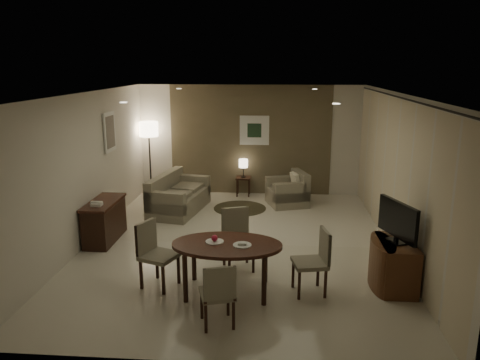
# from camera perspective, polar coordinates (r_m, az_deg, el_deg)

# --- Properties ---
(room_shell) EXTENTS (5.50, 7.00, 2.70)m
(room_shell) POSITION_cam_1_polar(r_m,az_deg,el_deg) (8.57, 0.10, 1.62)
(room_shell) COLOR beige
(room_shell) RESTS_ON ground
(taupe_accent) EXTENTS (3.96, 0.03, 2.70)m
(taupe_accent) POSITION_cam_1_polar(r_m,az_deg,el_deg) (11.60, 1.27, 4.87)
(taupe_accent) COLOR brown
(taupe_accent) RESTS_ON wall_back
(curtain_wall) EXTENTS (0.08, 6.70, 2.58)m
(curtain_wall) POSITION_cam_1_polar(r_m,az_deg,el_deg) (8.42, 18.40, 0.45)
(curtain_wall) COLOR beige
(curtain_wall) RESTS_ON wall_right
(curtain_rod) EXTENTS (0.03, 6.80, 0.03)m
(curtain_rod) POSITION_cam_1_polar(r_m,az_deg,el_deg) (8.22, 19.11, 9.43)
(curtain_rod) COLOR black
(curtain_rod) RESTS_ON wall_right
(art_back_frame) EXTENTS (0.72, 0.03, 0.72)m
(art_back_frame) POSITION_cam_1_polar(r_m,az_deg,el_deg) (11.53, 1.77, 6.07)
(art_back_frame) COLOR silver
(art_back_frame) RESTS_ON wall_back
(art_back_canvas) EXTENTS (0.34, 0.01, 0.34)m
(art_back_canvas) POSITION_cam_1_polar(r_m,az_deg,el_deg) (11.51, 1.76, 6.06)
(art_back_canvas) COLOR #1C331E
(art_back_canvas) RESTS_ON wall_back
(art_left_frame) EXTENTS (0.03, 0.60, 0.80)m
(art_left_frame) POSITION_cam_1_polar(r_m,az_deg,el_deg) (9.84, -15.61, 5.67)
(art_left_frame) COLOR silver
(art_left_frame) RESTS_ON wall_left
(art_left_canvas) EXTENTS (0.01, 0.46, 0.64)m
(art_left_canvas) POSITION_cam_1_polar(r_m,az_deg,el_deg) (9.83, -15.53, 5.67)
(art_left_canvas) COLOR gray
(art_left_canvas) RESTS_ON wall_left
(downlight_nl) EXTENTS (0.10, 0.10, 0.01)m
(downlight_nl) POSITION_cam_1_polar(r_m,az_deg,el_deg) (6.50, -14.00, 9.16)
(downlight_nl) COLOR white
(downlight_nl) RESTS_ON ceiling
(downlight_nr) EXTENTS (0.10, 0.10, 0.01)m
(downlight_nr) POSITION_cam_1_polar(r_m,az_deg,el_deg) (6.22, 11.66, 9.09)
(downlight_nr) COLOR white
(downlight_nr) RESTS_ON ceiling
(downlight_fl) EXTENTS (0.10, 0.10, 0.01)m
(downlight_fl) POSITION_cam_1_polar(r_m,az_deg,el_deg) (9.97, -7.46, 10.99)
(downlight_fl) COLOR white
(downlight_fl) RESTS_ON ceiling
(downlight_fr) EXTENTS (0.10, 0.10, 0.01)m
(downlight_fr) POSITION_cam_1_polar(r_m,az_deg,el_deg) (9.79, 9.10, 10.88)
(downlight_fr) COLOR white
(downlight_fr) RESTS_ON ceiling
(console_desk) EXTENTS (0.48, 1.20, 0.75)m
(console_desk) POSITION_cam_1_polar(r_m,az_deg,el_deg) (8.99, -16.19, -4.81)
(console_desk) COLOR #452016
(console_desk) RESTS_ON floor
(telephone) EXTENTS (0.20, 0.14, 0.09)m
(telephone) POSITION_cam_1_polar(r_m,az_deg,el_deg) (8.60, -17.07, -2.75)
(telephone) COLOR white
(telephone) RESTS_ON console_desk
(tv_cabinet) EXTENTS (0.48, 0.90, 0.70)m
(tv_cabinet) POSITION_cam_1_polar(r_m,az_deg,el_deg) (7.26, 18.41, -9.76)
(tv_cabinet) COLOR #5A2E1B
(tv_cabinet) RESTS_ON floor
(flat_tv) EXTENTS (0.36, 0.85, 0.60)m
(flat_tv) POSITION_cam_1_polar(r_m,az_deg,el_deg) (7.02, 18.67, -4.74)
(flat_tv) COLOR black
(flat_tv) RESTS_ON tv_cabinet
(dining_table) EXTENTS (1.56, 0.98, 0.73)m
(dining_table) POSITION_cam_1_polar(r_m,az_deg,el_deg) (6.76, -1.59, -10.66)
(dining_table) COLOR #452016
(dining_table) RESTS_ON floor
(chair_near) EXTENTS (0.52, 0.52, 0.85)m
(chair_near) POSITION_cam_1_polar(r_m,az_deg,el_deg) (5.96, -2.80, -13.57)
(chair_near) COLOR gray
(chair_near) RESTS_ON floor
(chair_far) EXTENTS (0.59, 0.59, 0.96)m
(chair_far) POSITION_cam_1_polar(r_m,az_deg,el_deg) (7.43, -0.19, -7.38)
(chair_far) COLOR gray
(chair_far) RESTS_ON floor
(chair_left) EXTENTS (0.61, 0.61, 0.97)m
(chair_left) POSITION_cam_1_polar(r_m,az_deg,el_deg) (6.97, -9.80, -9.03)
(chair_left) COLOR gray
(chair_left) RESTS_ON floor
(chair_right) EXTENTS (0.53, 0.53, 0.93)m
(chair_right) POSITION_cam_1_polar(r_m,az_deg,el_deg) (6.77, 8.47, -9.88)
(chair_right) COLOR gray
(chair_right) RESTS_ON floor
(plate_a) EXTENTS (0.26, 0.26, 0.02)m
(plate_a) POSITION_cam_1_polar(r_m,az_deg,el_deg) (6.68, -3.12, -7.51)
(plate_a) COLOR white
(plate_a) RESTS_ON dining_table
(plate_b) EXTENTS (0.26, 0.26, 0.02)m
(plate_b) POSITION_cam_1_polar(r_m,az_deg,el_deg) (6.55, 0.27, -7.94)
(plate_b) COLOR white
(plate_b) RESTS_ON dining_table
(fruit_apple) EXTENTS (0.09, 0.09, 0.09)m
(fruit_apple) POSITION_cam_1_polar(r_m,az_deg,el_deg) (6.66, -3.12, -7.08)
(fruit_apple) COLOR red
(fruit_apple) RESTS_ON plate_a
(napkin) EXTENTS (0.12, 0.08, 0.03)m
(napkin) POSITION_cam_1_polar(r_m,az_deg,el_deg) (6.54, 0.27, -7.75)
(napkin) COLOR white
(napkin) RESTS_ON plate_b
(round_rug) EXTENTS (1.18, 1.18, 0.01)m
(round_rug) POSITION_cam_1_polar(r_m,az_deg,el_deg) (10.61, -0.02, -3.45)
(round_rug) COLOR #403824
(round_rug) RESTS_ON floor
(sofa) EXTENTS (1.87, 1.17, 0.82)m
(sofa) POSITION_cam_1_polar(r_m,az_deg,el_deg) (10.41, -7.42, -1.60)
(sofa) COLOR gray
(sofa) RESTS_ON floor
(armchair) EXTENTS (1.04, 1.07, 0.77)m
(armchair) POSITION_cam_1_polar(r_m,az_deg,el_deg) (10.85, 5.76, -1.05)
(armchair) COLOR gray
(armchair) RESTS_ON floor
(side_table) EXTENTS (0.36, 0.36, 0.46)m
(side_table) POSITION_cam_1_polar(r_m,az_deg,el_deg) (11.61, 0.41, -0.76)
(side_table) COLOR black
(side_table) RESTS_ON floor
(table_lamp) EXTENTS (0.22, 0.22, 0.50)m
(table_lamp) POSITION_cam_1_polar(r_m,az_deg,el_deg) (11.49, 0.41, 1.56)
(table_lamp) COLOR #FFEAC1
(table_lamp) RESTS_ON side_table
(floor_lamp) EXTENTS (0.46, 0.46, 1.82)m
(floor_lamp) POSITION_cam_1_polar(r_m,az_deg,el_deg) (11.78, -10.92, 2.58)
(floor_lamp) COLOR #FFE5B7
(floor_lamp) RESTS_ON floor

